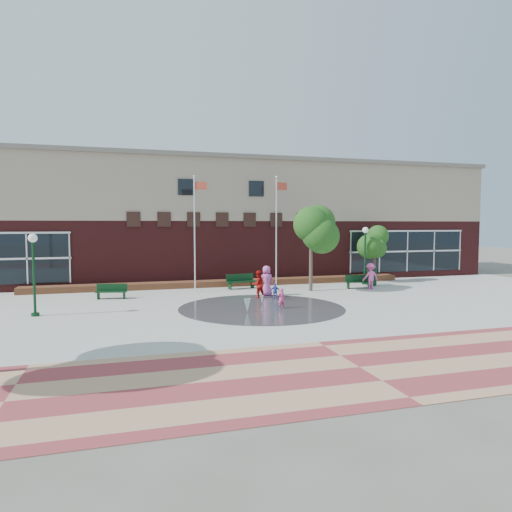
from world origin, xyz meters
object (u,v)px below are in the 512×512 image
object	(u,v)px
flagpole_right	(277,225)
child_splash	(281,299)
flagpole_left	(195,228)
trash_can	(372,277)
bench_left	(111,294)

from	to	relation	value
flagpole_right	child_splash	bearing A→B (deg)	-120.59
flagpole_left	trash_can	world-z (taller)	flagpole_left
trash_can	flagpole_right	bearing A→B (deg)	164.65
bench_left	trash_can	world-z (taller)	trash_can
trash_can	child_splash	bearing A→B (deg)	-144.14
child_splash	trash_can	bearing A→B (deg)	-152.87
bench_left	child_splash	size ratio (longest dim) A/B	1.67
flagpole_left	child_splash	distance (m)	8.39
flagpole_left	trash_can	distance (m)	12.67
flagpole_left	child_splash	xyz separation A→B (m)	(3.27, -6.88, -3.52)
flagpole_left	flagpole_right	xyz separation A→B (m)	(5.82, 1.31, 0.17)
flagpole_left	bench_left	bearing A→B (deg)	-155.85
flagpole_left	bench_left	xyz separation A→B (m)	(-5.03, -1.30, -3.78)
trash_can	child_splash	xyz separation A→B (m)	(-8.92, -6.44, -0.07)
child_splash	flagpole_left	bearing A→B (deg)	-73.34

